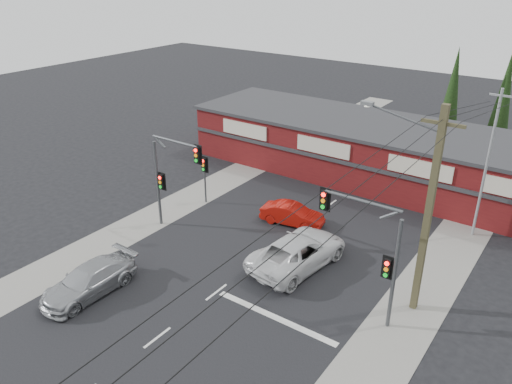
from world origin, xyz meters
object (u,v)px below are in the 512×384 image
Objects in this scene: silver_suv at (89,281)px; shop_building at (359,147)px; white_suv at (298,251)px; utility_pole at (426,207)px; red_sedan at (292,214)px.

shop_building is at bearing 80.24° from silver_suv.
utility_pole reaches higher than white_suv.
utility_pole is at bearing -122.93° from red_sedan.
red_sedan is 10.94m from utility_pole.
silver_suv is 22.69m from shop_building.
white_suv is 14.42m from shop_building.
silver_suv is 0.19× the size of shop_building.
shop_building is (4.13, 22.26, 1.40)m from silver_suv.
shop_building is (-3.03, 14.04, 1.27)m from white_suv.
silver_suv is at bearing -100.50° from shop_building.
white_suv is 1.23× the size of silver_suv.
shop_building is 2.73× the size of utility_pole.
utility_pole is at bearing -56.24° from shop_building.
silver_suv is (-7.16, -8.23, -0.13)m from white_suv.
silver_suv is 12.87m from red_sedan.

